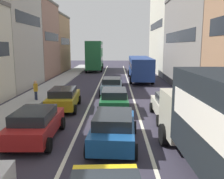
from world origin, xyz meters
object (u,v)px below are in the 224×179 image
object	(u,v)px
hatchback_centre_lane_third	(114,99)
pedestrian_near_kerb	(36,90)
coupe_centre_lane_fourth	(112,85)
sedan_right_lane_behind_truck	(171,106)
sedan_centre_lane_second	(114,128)
bus_far_queue_secondary	(95,54)
removalist_box_truck	(224,122)
bus_mid_queue_primary	(140,66)
sedan_left_lane_third	(64,98)
wagon_left_lane_second	(36,124)

from	to	relation	value
hatchback_centre_lane_third	pedestrian_near_kerb	bearing A→B (deg)	66.25
coupe_centre_lane_fourth	pedestrian_near_kerb	size ratio (longest dim) A/B	2.61
sedan_right_lane_behind_truck	pedestrian_near_kerb	size ratio (longest dim) A/B	2.59
sedan_centre_lane_second	sedan_right_lane_behind_truck	size ratio (longest dim) A/B	1.02
bus_far_queue_secondary	removalist_box_truck	bearing A→B (deg)	-170.46
coupe_centre_lane_fourth	pedestrian_near_kerb	xyz separation A→B (m)	(-5.92, -3.28, 0.15)
sedan_centre_lane_second	bus_mid_queue_primary	bearing A→B (deg)	-5.16
sedan_left_lane_third	bus_far_queue_secondary	world-z (taller)	bus_far_queue_secondary
bus_mid_queue_primary	bus_far_queue_secondary	bearing A→B (deg)	29.36
sedan_left_lane_third	pedestrian_near_kerb	xyz separation A→B (m)	(-2.69, 2.33, 0.15)
wagon_left_lane_second	pedestrian_near_kerb	bearing A→B (deg)	16.81
hatchback_centre_lane_third	pedestrian_near_kerb	xyz separation A→B (m)	(-6.20, 2.69, 0.15)
sedan_left_lane_third	bus_mid_queue_primary	distance (m)	16.11
sedan_right_lane_behind_truck	wagon_left_lane_second	bearing A→B (deg)	117.04
sedan_right_lane_behind_truck	pedestrian_near_kerb	distance (m)	10.63
sedan_centre_lane_second	sedan_right_lane_behind_truck	distance (m)	5.28
pedestrian_near_kerb	bus_mid_queue_primary	bearing A→B (deg)	14.84
sedan_centre_lane_second	sedan_left_lane_third	size ratio (longest dim) A/B	1.00
coupe_centre_lane_fourth	pedestrian_near_kerb	world-z (taller)	pedestrian_near_kerb
removalist_box_truck	sedan_right_lane_behind_truck	xyz separation A→B (m)	(-0.16, 6.94, -1.18)
sedan_right_lane_behind_truck	bus_far_queue_secondary	xyz separation A→B (m)	(-7.12, 29.61, 2.03)
pedestrian_near_kerb	sedan_left_lane_third	bearing A→B (deg)	-79.07
bus_mid_queue_primary	bus_far_queue_secondary	distance (m)	14.48
removalist_box_truck	wagon_left_lane_second	size ratio (longest dim) A/B	1.80
coupe_centre_lane_fourth	bus_far_queue_secondary	distance (m)	22.14
removalist_box_truck	coupe_centre_lane_fourth	bearing A→B (deg)	12.39
removalist_box_truck	hatchback_centre_lane_third	bearing A→B (deg)	19.87
sedan_right_lane_behind_truck	sedan_left_lane_third	bearing A→B (deg)	72.47
sedan_right_lane_behind_truck	bus_mid_queue_primary	bearing A→B (deg)	1.27
removalist_box_truck	sedan_right_lane_behind_truck	size ratio (longest dim) A/B	1.81
removalist_box_truck	coupe_centre_lane_fourth	distance (m)	15.30
bus_mid_queue_primary	removalist_box_truck	bearing A→B (deg)	-177.68
removalist_box_truck	bus_far_queue_secondary	distance (m)	37.27
sedan_centre_lane_second	hatchback_centre_lane_third	xyz separation A→B (m)	(-0.04, 5.92, 0.00)
hatchback_centre_lane_third	removalist_box_truck	bearing A→B (deg)	-158.26
coupe_centre_lane_fourth	bus_mid_queue_primary	distance (m)	9.71
sedan_centre_lane_second	pedestrian_near_kerb	distance (m)	10.63
sedan_left_lane_third	sedan_right_lane_behind_truck	xyz separation A→B (m)	(6.92, -2.22, 0.00)
sedan_centre_lane_second	coupe_centre_lane_fourth	world-z (taller)	same
sedan_left_lane_third	bus_mid_queue_primary	size ratio (longest dim) A/B	0.41
sedan_centre_lane_second	coupe_centre_lane_fourth	bearing A→B (deg)	4.69
coupe_centre_lane_fourth	sedan_right_lane_behind_truck	world-z (taller)	same
sedan_left_lane_third	pedestrian_near_kerb	world-z (taller)	pedestrian_near_kerb
sedan_right_lane_behind_truck	bus_mid_queue_primary	distance (m)	16.91
sedan_centre_lane_second	bus_mid_queue_primary	size ratio (longest dim) A/B	0.42
sedan_right_lane_behind_truck	bus_far_queue_secondary	size ratio (longest dim) A/B	0.41
bus_far_queue_secondary	sedan_right_lane_behind_truck	bearing A→B (deg)	-168.21
coupe_centre_lane_fourth	bus_far_queue_secondary	size ratio (longest dim) A/B	0.41
sedan_centre_lane_second	hatchback_centre_lane_third	bearing A→B (deg)	3.52
wagon_left_lane_second	removalist_box_truck	bearing A→B (deg)	-116.46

